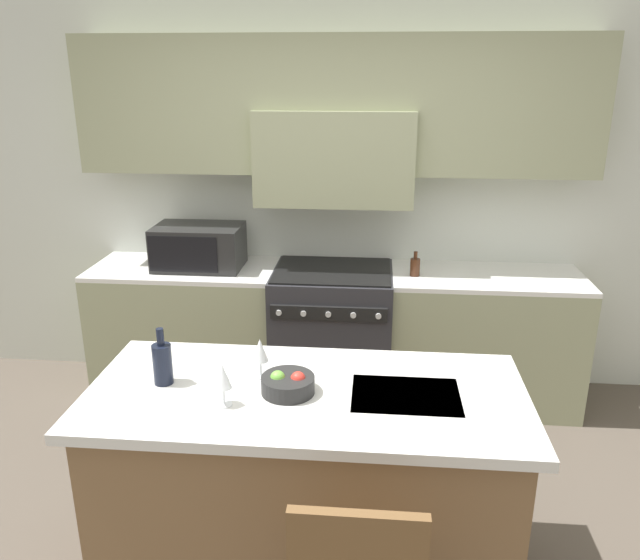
{
  "coord_description": "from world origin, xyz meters",
  "views": [
    {
      "loc": [
        0.28,
        -2.2,
        2.19
      ],
      "look_at": [
        0.01,
        0.77,
        1.19
      ],
      "focal_mm": 35.0,
      "sensor_mm": 36.0,
      "label": 1
    }
  ],
  "objects": [
    {
      "name": "microwave",
      "position": [
        -0.91,
        1.76,
        1.06
      ],
      "size": [
        0.58,
        0.39,
        0.29
      ],
      "color": "black",
      "rests_on": "back_counter"
    },
    {
      "name": "wine_glass_far",
      "position": [
        -0.2,
        0.18,
        1.06
      ],
      "size": [
        0.07,
        0.07,
        0.18
      ],
      "color": "white",
      "rests_on": "kitchen_island"
    },
    {
      "name": "wine_glass_near",
      "position": [
        -0.3,
        -0.07,
        1.06
      ],
      "size": [
        0.07,
        0.07,
        0.18
      ],
      "color": "white",
      "rests_on": "kitchen_island"
    },
    {
      "name": "kitchen_island",
      "position": [
        0.01,
        0.08,
        0.47
      ],
      "size": [
        1.82,
        0.83,
        0.94
      ],
      "color": "brown",
      "rests_on": "ground_plane"
    },
    {
      "name": "oil_bottle_on_counter",
      "position": [
        0.54,
        1.71,
        0.98
      ],
      "size": [
        0.06,
        0.06,
        0.16
      ],
      "color": "#422314",
      "rests_on": "back_counter"
    },
    {
      "name": "wine_bottle",
      "position": [
        -0.6,
        0.09,
        1.03
      ],
      "size": [
        0.08,
        0.08,
        0.25
      ],
      "color": "black",
      "rests_on": "kitchen_island"
    },
    {
      "name": "fruit_bowl",
      "position": [
        -0.06,
        0.06,
        0.97
      ],
      "size": [
        0.22,
        0.22,
        0.09
      ],
      "color": "black",
      "rests_on": "kitchen_island"
    },
    {
      "name": "range_stove",
      "position": [
        0.0,
        1.74,
        0.46
      ],
      "size": [
        0.8,
        0.7,
        0.93
      ],
      "color": "#2D2D33",
      "rests_on": "ground_plane"
    },
    {
      "name": "back_cabinetry",
      "position": [
        0.0,
        2.01,
        1.59
      ],
      "size": [
        10.0,
        0.46,
        2.7
      ],
      "color": "silver",
      "rests_on": "ground_plane"
    },
    {
      "name": "back_counter",
      "position": [
        -0.0,
        1.76,
        0.46
      ],
      "size": [
        3.3,
        0.62,
        0.91
      ],
      "color": "gray",
      "rests_on": "ground_plane"
    }
  ]
}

